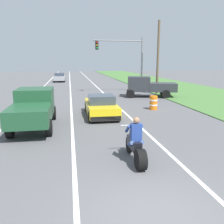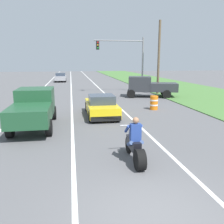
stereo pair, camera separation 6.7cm
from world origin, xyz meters
The scene contains 13 objects.
ground_plane centered at (0.00, 0.00, 0.00)m, with size 160.00×160.00×0.00m, color #565659.
lane_stripe_left_solid centered at (-5.40, 20.00, 0.00)m, with size 0.14×120.00×0.01m, color white.
lane_stripe_right_solid centered at (1.80, 20.00, 0.00)m, with size 0.14×120.00×0.01m, color white.
lane_stripe_centre_dashed centered at (-1.80, 20.00, 0.00)m, with size 0.14×120.00×0.01m, color white.
grass_verge_right centered at (11.92, 20.00, 0.03)m, with size 10.00×120.00×0.06m, color #477538.
motorcycle_with_rider centered at (0.32, 2.97, 0.59)m, with size 0.70×2.21×1.62m.
sports_car_yellow centered at (0.08, 10.42, 0.63)m, with size 1.84×4.30×1.37m.
pickup_truck_left_lane_dark_green centered at (-3.76, 8.25, 1.11)m, with size 2.02×4.80×1.98m.
pickup_truck_right_shoulder_dark_grey centered at (5.72, 17.98, 1.11)m, with size 5.14×3.14×1.98m.
traffic_light_mast_near centered at (4.38, 21.70, 4.05)m, with size 5.48×0.34×6.00m.
utility_pole_roadside centered at (7.25, 19.74, 3.75)m, with size 0.24×0.24×7.51m, color brown.
construction_barrel_nearest centered at (4.09, 11.83, 0.50)m, with size 0.58×0.58×1.00m.
distant_car_far_ahead centered at (-3.50, 37.65, 0.77)m, with size 1.80×4.00×1.50m.
Camera 2 is at (-1.78, -4.66, 3.46)m, focal length 38.75 mm.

